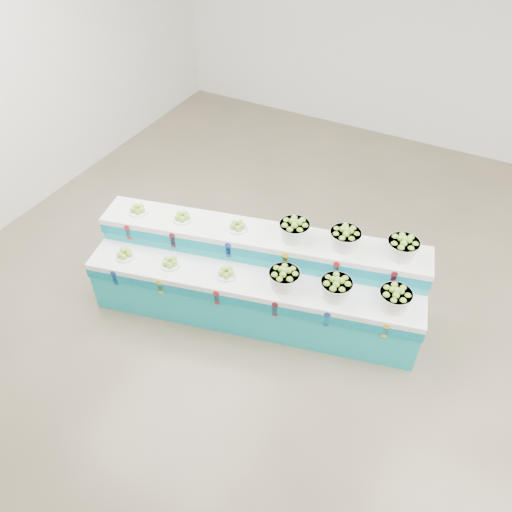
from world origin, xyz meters
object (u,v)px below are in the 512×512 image
at_px(basket_lower_left, 284,278).
at_px(plate_upper_mid, 182,216).
at_px(display_stand, 256,279).
at_px(basket_upper_right, 403,247).

xyz_separation_m(basket_lower_left, plate_upper_mid, (-1.40, 0.16, 0.22)).
bearing_deg(plate_upper_mid, display_stand, -0.91).
bearing_deg(basket_upper_right, basket_lower_left, -144.94).
distance_m(basket_lower_left, basket_upper_right, 1.31).
height_order(display_stand, plate_upper_mid, plate_upper_mid).
height_order(basket_lower_left, plate_upper_mid, plate_upper_mid).
height_order(plate_upper_mid, basket_upper_right, basket_upper_right).
height_order(display_stand, basket_lower_left, display_stand).
relative_size(display_stand, basket_lower_left, 11.13).
bearing_deg(plate_upper_mid, basket_lower_left, -6.55).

